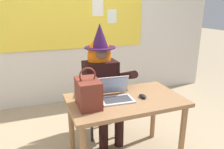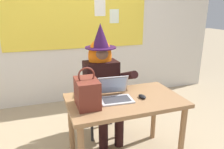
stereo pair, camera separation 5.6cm
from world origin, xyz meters
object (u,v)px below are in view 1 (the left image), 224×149
(person_costumed, at_px, (102,77))
(computer_mouse, at_px, (143,96))
(laptop, at_px, (115,94))
(chair_at_desk, at_px, (100,95))
(desk_main, at_px, (125,108))
(handbag, at_px, (88,93))

(person_costumed, relative_size, computer_mouse, 13.94)
(person_costumed, distance_m, laptop, 0.55)
(chair_at_desk, relative_size, person_costumed, 0.63)
(desk_main, relative_size, laptop, 3.46)
(laptop, relative_size, handbag, 0.90)
(desk_main, distance_m, person_costumed, 0.61)
(handbag, bearing_deg, person_costumed, 62.34)
(chair_at_desk, xyz_separation_m, laptop, (-0.03, -0.67, 0.28))
(chair_at_desk, xyz_separation_m, handbag, (-0.33, -0.75, 0.36))
(person_costumed, distance_m, handbag, 0.71)
(person_costumed, xyz_separation_m, handbag, (-0.33, -0.62, 0.08))
(person_costumed, bearing_deg, laptop, -4.74)
(person_costumed, distance_m, computer_mouse, 0.67)
(chair_at_desk, height_order, handbag, handbag)
(desk_main, distance_m, handbag, 0.47)
(computer_mouse, height_order, handbag, handbag)
(laptop, height_order, handbag, handbag)
(desk_main, height_order, chair_at_desk, chair_at_desk)
(chair_at_desk, height_order, person_costumed, person_costumed)
(laptop, bearing_deg, chair_at_desk, 90.59)
(person_costumed, bearing_deg, chair_at_desk, 177.22)
(laptop, height_order, computer_mouse, laptop)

